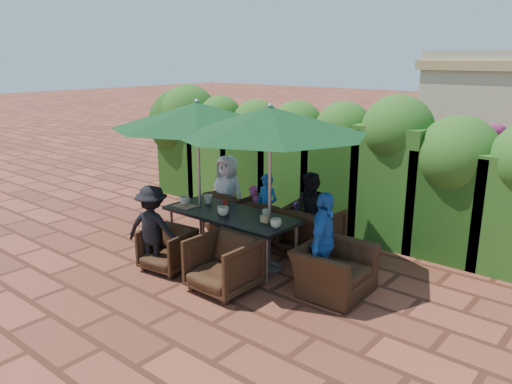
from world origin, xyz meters
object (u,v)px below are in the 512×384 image
Objects in this scene: dining_table at (231,218)px; chair_near_right at (223,262)px; chair_far_mid at (271,218)px; umbrella_right at (270,121)px; chair_end_right at (334,262)px; umbrella_left at (197,115)px; chair_far_left at (236,209)px; chair_far_right at (312,228)px; chair_near_left at (167,247)px.

chair_near_right is (0.67, -0.88, -0.26)m from dining_table.
umbrella_right is at bearing 116.65° from chair_far_mid.
chair_end_right is (1.85, 0.02, -0.24)m from dining_table.
umbrella_left reaches higher than chair_near_right.
chair_far_left is 1.63m from chair_far_right.
chair_near_right is 0.83× the size of chair_end_right.
chair_far_mid is at bearing 127.24° from umbrella_right.
umbrella_right is 2.12m from chair_end_right.
chair_far_mid is 2.07m from chair_near_right.
chair_end_right reaches higher than chair_near_right.
dining_table is 2.59× the size of chair_far_left.
chair_end_right is at bearing 140.74° from chair_far_mid.
umbrella_right is 2.03m from chair_far_right.
chair_far_left is (-0.79, 0.97, -0.25)m from dining_table.
chair_far_right is at bearing 85.12° from chair_near_right.
chair_far_right is 1.20× the size of chair_near_left.
umbrella_left is 3.82× the size of chair_near_left.
chair_far_mid is 0.80× the size of chair_end_right.
umbrella_left is at bearing 90.11° from chair_end_right.
umbrella_left reaches higher than chair_far_left.
chair_far_left is 1.01× the size of chair_far_right.
chair_near_right is (1.28, -0.82, -1.80)m from umbrella_left.
chair_far_left is 1.91m from chair_near_left.
umbrella_left is (-0.62, -0.06, 1.54)m from dining_table.
chair_far_mid is at bearing 59.55° from chair_end_right.
chair_near_left is (-0.40, -1.96, -0.05)m from chair_far_mid.
umbrella_left is 2.36m from chair_near_right.
umbrella_right is at bearing 6.09° from umbrella_left.
umbrella_right is 2.04m from chair_near_right.
umbrella_left is 2.07m from chair_far_left.
dining_table reaches higher than chair_near_left.
chair_end_right reaches higher than chair_far_left.
umbrella_left reaches higher than dining_table.
umbrella_left is 3.13× the size of chair_far_left.
dining_table is 2.76× the size of chair_far_mid.
chair_end_right reaches higher than chair_near_left.
dining_table is 2.20× the size of chair_end_right.
chair_near_left is at bearing -139.28° from umbrella_right.
umbrella_left is at bearing 147.66° from chair_near_right.
dining_table is at bearing -173.54° from umbrella_right.
chair_end_right reaches higher than dining_table.
chair_far_left reaches higher than chair_far_mid.
dining_table is at bearing 88.85° from chair_end_right.
chair_near_left is at bearing -78.79° from umbrella_left.
chair_far_left reaches higher than chair_far_right.
chair_far_right is 2.31m from chair_near_left.
chair_near_left is 0.84× the size of chair_near_right.
dining_table is 1.06m from chair_near_left.
chair_far_right is at bearing 36.42° from umbrella_left.
dining_table is at bearing 131.37° from chair_far_left.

